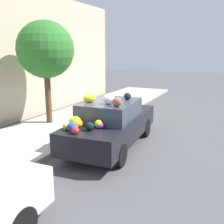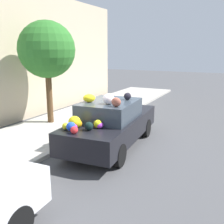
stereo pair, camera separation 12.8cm
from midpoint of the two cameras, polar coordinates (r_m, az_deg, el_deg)
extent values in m
plane|color=#4C4C4F|center=(8.55, -0.94, -7.25)|extent=(60.00, 60.00, 0.00)
cube|color=#B2ADA3|center=(9.98, -14.95, -4.29)|extent=(24.00, 3.20, 0.12)
cylinder|color=brown|center=(10.83, -14.04, 3.28)|extent=(0.24, 0.24, 2.13)
sphere|color=#2D7228|center=(10.67, -14.61, 13.03)|extent=(2.20, 2.20, 2.20)
cylinder|color=gold|center=(11.57, -1.57, 0.32)|extent=(0.20, 0.20, 0.55)
sphere|color=gold|center=(11.50, -1.58, 1.94)|extent=(0.18, 0.18, 0.18)
cube|color=black|center=(8.32, -0.44, -3.24)|extent=(4.43, 2.00, 0.65)
cube|color=#333D47|center=(8.01, -0.91, 0.48)|extent=(2.05, 1.62, 0.54)
cylinder|color=black|center=(9.88, -1.66, -2.48)|extent=(0.64, 0.23, 0.62)
cylinder|color=black|center=(9.40, 7.01, -3.42)|extent=(0.64, 0.23, 0.62)
cylinder|color=black|center=(7.62, -9.70, -7.60)|extent=(0.64, 0.23, 0.62)
cylinder|color=black|center=(6.99, 1.32, -9.39)|extent=(0.64, 0.23, 0.62)
sphere|color=yellow|center=(7.06, -3.44, -2.63)|extent=(0.30, 0.30, 0.23)
ellipsoid|color=brown|center=(7.18, 0.53, 2.18)|extent=(0.27, 0.33, 0.26)
sphere|color=black|center=(8.17, 2.93, 3.44)|extent=(0.28, 0.28, 0.23)
ellipsoid|color=brown|center=(8.45, -0.92, 3.54)|extent=(0.24, 0.21, 0.15)
sphere|color=red|center=(6.65, -8.57, -3.94)|extent=(0.23, 0.23, 0.19)
sphere|color=orange|center=(7.18, -7.70, -2.56)|extent=(0.28, 0.28, 0.20)
sphere|color=black|center=(6.87, -5.41, -3.11)|extent=(0.26, 0.26, 0.23)
sphere|color=purple|center=(6.88, -8.61, -3.40)|extent=(0.22, 0.22, 0.18)
sphere|color=yellow|center=(7.09, -8.54, -2.24)|extent=(0.46, 0.46, 0.34)
sphere|color=black|center=(9.26, 2.79, 1.46)|extent=(0.38, 0.38, 0.29)
ellipsoid|color=white|center=(7.52, -1.18, 2.87)|extent=(0.46, 0.46, 0.30)
ellipsoid|color=red|center=(9.82, 0.74, 1.71)|extent=(0.18, 0.25, 0.14)
ellipsoid|color=yellow|center=(7.83, -5.43, 3.02)|extent=(0.43, 0.45, 0.24)
sphere|color=yellow|center=(7.02, -10.42, -3.09)|extent=(0.26, 0.26, 0.19)
ellipsoid|color=#AA3BC7|center=(7.04, -3.09, -2.87)|extent=(0.25, 0.23, 0.18)
sphere|color=blue|center=(6.87, -9.29, -3.18)|extent=(0.34, 0.34, 0.24)
camera|label=1|loc=(0.06, -90.45, -0.11)|focal=42.00mm
camera|label=2|loc=(0.06, 89.55, 0.11)|focal=42.00mm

